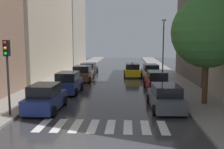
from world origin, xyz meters
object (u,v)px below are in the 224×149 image
(parked_car_right_third, at_px, (151,72))
(traffic_light_left_corner, at_px, (7,61))
(parked_car_left_nearest, at_px, (46,98))
(parked_car_left_third, at_px, (83,74))
(lamp_post_right, at_px, (163,44))
(parked_car_left_second, at_px, (68,83))
(parked_car_left_fourth, at_px, (88,69))
(parked_car_right_second, at_px, (157,82))
(parked_car_right_nearest, at_px, (165,98))
(taxi_midroad, at_px, (132,70))
(street_tree_right, at_px, (208,32))

(parked_car_right_third, bearing_deg, traffic_light_left_corner, 146.33)
(parked_car_left_nearest, distance_m, parked_car_left_third, 12.49)
(traffic_light_left_corner, bearing_deg, lamp_post_right, 57.48)
(traffic_light_left_corner, bearing_deg, parked_car_right_third, 58.72)
(parked_car_left_second, xyz_separation_m, parked_car_left_fourth, (-0.17, 12.34, -0.10))
(parked_car_left_fourth, xyz_separation_m, parked_car_right_second, (7.83, -10.98, 0.09))
(parked_car_left_nearest, distance_m, lamp_post_right, 18.55)
(parked_car_left_nearest, xyz_separation_m, parked_car_right_nearest, (7.64, 0.87, -0.04))
(parked_car_right_second, bearing_deg, parked_car_right_third, -1.93)
(parked_car_left_second, relative_size, parked_car_right_second, 0.95)
(parked_car_left_third, bearing_deg, taxi_midroad, -55.10)
(parked_car_left_nearest, distance_m, parked_car_right_nearest, 7.69)
(traffic_light_left_corner, bearing_deg, parked_car_right_second, 43.04)
(lamp_post_right, bearing_deg, parked_car_right_third, -131.93)
(traffic_light_left_corner, xyz_separation_m, lamp_post_right, (11.00, 17.25, 0.82))
(parked_car_right_third, xyz_separation_m, street_tree_right, (2.63, -11.88, 4.17))
(parked_car_left_fourth, bearing_deg, street_tree_right, -145.44)
(parked_car_left_third, xyz_separation_m, parked_car_right_second, (7.60, -5.39, 0.02))
(parked_car_right_nearest, relative_size, traffic_light_left_corner, 1.06)
(parked_car_right_second, xyz_separation_m, taxi_midroad, (-2.02, 9.29, -0.06))
(parked_car_left_third, bearing_deg, parked_car_right_nearest, -147.28)
(parked_car_left_fourth, distance_m, parked_car_right_third, 8.95)
(parked_car_left_second, xyz_separation_m, traffic_light_left_corner, (-1.68, -7.35, 2.45))
(parked_car_right_nearest, relative_size, parked_car_right_third, 1.02)
(parked_car_left_second, height_order, street_tree_right, street_tree_right)
(parked_car_left_third, bearing_deg, parked_car_left_nearest, 179.24)
(parked_car_left_third, distance_m, parked_car_right_third, 7.78)
(parked_car_left_nearest, bearing_deg, parked_car_left_second, -0.93)
(parked_car_right_third, xyz_separation_m, lamp_post_right, (1.61, 1.79, 3.28))
(parked_car_left_second, relative_size, parked_car_left_fourth, 0.97)
(parked_car_left_third, xyz_separation_m, street_tree_right, (10.30, -10.52, 4.20))
(parked_car_left_second, distance_m, street_tree_right, 11.77)
(parked_car_right_third, height_order, traffic_light_left_corner, traffic_light_left_corner)
(parked_car_left_third, distance_m, traffic_light_left_corner, 14.42)
(parked_car_left_second, bearing_deg, parked_car_right_third, -44.32)
(parked_car_left_third, xyz_separation_m, parked_car_left_fourth, (-0.23, 5.59, -0.07))
(parked_car_right_second, height_order, traffic_light_left_corner, traffic_light_left_corner)
(parked_car_left_fourth, relative_size, street_tree_right, 0.60)
(parked_car_left_second, xyz_separation_m, taxi_midroad, (5.63, 10.66, -0.07))
(parked_car_left_third, distance_m, taxi_midroad, 6.81)
(parked_car_left_fourth, height_order, street_tree_right, street_tree_right)
(parked_car_left_fourth, bearing_deg, parked_car_right_second, -143.12)
(taxi_midroad, bearing_deg, parked_car_left_second, 150.41)
(parked_car_left_fourth, bearing_deg, taxi_midroad, -104.78)
(parked_car_right_third, height_order, lamp_post_right, lamp_post_right)
(parked_car_left_second, relative_size, parked_car_left_third, 1.00)
(parked_car_left_fourth, bearing_deg, parked_car_left_third, -176.27)
(parked_car_left_second, distance_m, parked_car_right_nearest, 8.98)
(lamp_post_right, bearing_deg, parked_car_left_third, -161.23)
(parked_car_right_nearest, bearing_deg, parked_car_right_second, -3.43)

